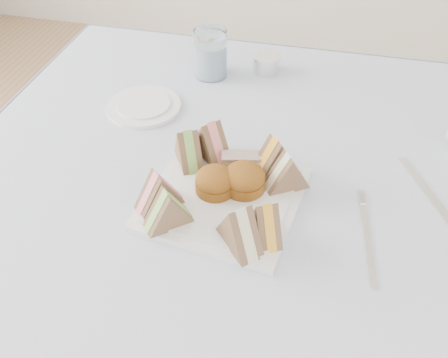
# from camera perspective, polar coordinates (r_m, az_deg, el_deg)

# --- Properties ---
(table) EXTENTS (0.90, 0.90, 0.74)m
(table) POSITION_cam_1_polar(r_m,az_deg,el_deg) (1.21, 0.08, -12.34)
(table) COLOR brown
(table) RESTS_ON floor
(tablecloth) EXTENTS (1.02, 1.02, 0.01)m
(tablecloth) POSITION_cam_1_polar(r_m,az_deg,el_deg) (0.93, 0.11, 1.24)
(tablecloth) COLOR white
(tablecloth) RESTS_ON table
(serving_plate) EXTENTS (0.28, 0.28, 0.01)m
(serving_plate) POSITION_cam_1_polar(r_m,az_deg,el_deg) (0.86, -0.00, -2.19)
(serving_plate) COLOR white
(serving_plate) RESTS_ON tablecloth
(sandwich_fl_a) EXTENTS (0.08, 0.08, 0.07)m
(sandwich_fl_a) POSITION_cam_1_polar(r_m,az_deg,el_deg) (0.82, -7.51, -1.22)
(sandwich_fl_a) COLOR brown
(sandwich_fl_a) RESTS_ON serving_plate
(sandwich_fl_b) EXTENTS (0.08, 0.08, 0.07)m
(sandwich_fl_b) POSITION_cam_1_polar(r_m,az_deg,el_deg) (0.79, -6.48, -3.28)
(sandwich_fl_b) COLOR brown
(sandwich_fl_b) RESTS_ON serving_plate
(sandwich_fr_a) EXTENTS (0.07, 0.08, 0.07)m
(sandwich_fr_a) POSITION_cam_1_polar(r_m,az_deg,el_deg) (0.77, 4.81, -4.65)
(sandwich_fr_a) COLOR brown
(sandwich_fr_a) RESTS_ON serving_plate
(sandwich_fr_b) EXTENTS (0.09, 0.09, 0.08)m
(sandwich_fr_b) POSITION_cam_1_polar(r_m,az_deg,el_deg) (0.75, 1.81, -5.43)
(sandwich_fr_b) COLOR brown
(sandwich_fr_b) RESTS_ON serving_plate
(sandwich_bl_a) EXTENTS (0.07, 0.09, 0.07)m
(sandwich_bl_a) POSITION_cam_1_polar(r_m,az_deg,el_deg) (0.90, -4.11, 3.69)
(sandwich_bl_a) COLOR brown
(sandwich_bl_a) RESTS_ON serving_plate
(sandwich_bl_b) EXTENTS (0.09, 0.09, 0.08)m
(sandwich_bl_b) POSITION_cam_1_polar(r_m,az_deg,el_deg) (0.91, -1.49, 4.52)
(sandwich_bl_b) COLOR brown
(sandwich_bl_b) RESTS_ON serving_plate
(sandwich_br_a) EXTENTS (0.09, 0.07, 0.07)m
(sandwich_br_a) POSITION_cam_1_polar(r_m,az_deg,el_deg) (0.86, 7.20, 0.93)
(sandwich_br_a) COLOR brown
(sandwich_br_a) RESTS_ON serving_plate
(sandwich_br_b) EXTENTS (0.09, 0.08, 0.07)m
(sandwich_br_b) POSITION_cam_1_polar(r_m,az_deg,el_deg) (0.88, 5.78, 2.74)
(sandwich_br_b) COLOR brown
(sandwich_br_b) RESTS_ON serving_plate
(scone_left) EXTENTS (0.08, 0.08, 0.05)m
(scone_left) POSITION_cam_1_polar(r_m,az_deg,el_deg) (0.85, -1.02, -0.27)
(scone_left) COLOR #9B4F12
(scone_left) RESTS_ON serving_plate
(scone_right) EXTENTS (0.08, 0.08, 0.05)m
(scone_right) POSITION_cam_1_polar(r_m,az_deg,el_deg) (0.85, 2.33, 0.01)
(scone_right) COLOR #9B4F12
(scone_right) RESTS_ON serving_plate
(pastry_slice) EXTENTS (0.08, 0.04, 0.03)m
(pastry_slice) POSITION_cam_1_polar(r_m,az_deg,el_deg) (0.90, 2.00, 1.95)
(pastry_slice) COLOR #E5C280
(pastry_slice) RESTS_ON serving_plate
(side_plate) EXTENTS (0.18, 0.18, 0.01)m
(side_plate) POSITION_cam_1_polar(r_m,az_deg,el_deg) (1.10, -9.15, 8.19)
(side_plate) COLOR white
(side_plate) RESTS_ON tablecloth
(water_glass) EXTENTS (0.09, 0.09, 0.11)m
(water_glass) POSITION_cam_1_polar(r_m,az_deg,el_deg) (1.18, -1.54, 14.15)
(water_glass) COLOR white
(water_glass) RESTS_ON tablecloth
(tea_strainer) EXTENTS (0.08, 0.08, 0.04)m
(tea_strainer) POSITION_cam_1_polar(r_m,az_deg,el_deg) (1.21, 4.82, 12.93)
(tea_strainer) COLOR silver
(tea_strainer) RESTS_ON tablecloth
(knife) EXTENTS (0.09, 0.18, 0.00)m
(knife) POSITION_cam_1_polar(r_m,az_deg,el_deg) (0.95, 22.17, -1.33)
(knife) COLOR silver
(knife) RESTS_ON tablecloth
(fork) EXTENTS (0.03, 0.18, 0.00)m
(fork) POSITION_cam_1_polar(r_m,az_deg,el_deg) (0.83, 16.14, -7.07)
(fork) COLOR silver
(fork) RESTS_ON tablecloth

